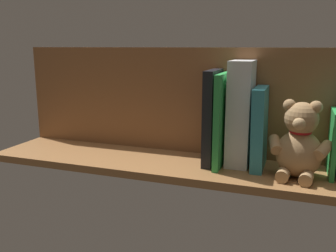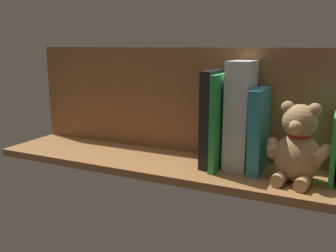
{
  "view_description": "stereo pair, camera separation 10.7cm",
  "coord_description": "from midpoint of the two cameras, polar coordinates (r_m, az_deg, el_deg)",
  "views": [
    {
      "loc": [
        -35.2,
        98.09,
        33.32
      ],
      "look_at": [
        0.0,
        0.0,
        10.38
      ],
      "focal_mm": 39.11,
      "sensor_mm": 36.0,
      "label": 1
    },
    {
      "loc": [
        -45.04,
        93.98,
        33.32
      ],
      "look_at": [
        0.0,
        0.0,
        10.38
      ],
      "focal_mm": 39.11,
      "sensor_mm": 36.0,
      "label": 2
    }
  ],
  "objects": [
    {
      "name": "dictionary_thick_white",
      "position": [
        1.03,
        8.37,
        1.9
      ],
      "size": [
        6.3,
        11.83,
        29.41
      ],
      "primitive_type": "cube",
      "color": "white",
      "rests_on": "ground_plane"
    },
    {
      "name": "book_4",
      "position": [
        1.04,
        4.06,
        1.36
      ],
      "size": [
        2.75,
        14.16,
        26.77
      ],
      "primitive_type": "cube",
      "color": "black",
      "rests_on": "ground_plane"
    },
    {
      "name": "ground_plane",
      "position": [
        1.1,
        -2.8,
        -5.9
      ],
      "size": [
        108.71,
        26.09,
        2.2
      ],
      "primitive_type": "cube",
      "color": "#9E6B3D"
    },
    {
      "name": "book_1",
      "position": [
        1.02,
        21.59,
        -2.51
      ],
      "size": [
        1.31,
        13.52,
        17.15
      ],
      "primitive_type": "cube",
      "rotation": [
        0.0,
        0.01,
        0.0
      ],
      "color": "green",
      "rests_on": "ground_plane"
    },
    {
      "name": "book_2",
      "position": [
        1.02,
        11.23,
        -0.35
      ],
      "size": [
        3.63,
        14.18,
        22.46
      ],
      "primitive_type": "cube",
      "rotation": [
        0.0,
        0.02,
        0.0
      ],
      "color": "teal",
      "rests_on": "ground_plane"
    },
    {
      "name": "book_3",
      "position": [
        1.03,
        5.5,
        0.94
      ],
      "size": [
        1.64,
        16.2,
        26.01
      ],
      "primitive_type": "cube",
      "color": "green",
      "rests_on": "ground_plane"
    },
    {
      "name": "teddy_bear",
      "position": [
        0.97,
        16.9,
        -2.71
      ],
      "size": [
        16.2,
        13.83,
        20.11
      ],
      "rotation": [
        0.0,
        0.0,
        -0.13
      ],
      "color": "tan",
      "rests_on": "ground_plane"
    },
    {
      "name": "shelf_back_panel",
      "position": [
        1.15,
        -0.83,
        3.98
      ],
      "size": [
        108.71,
        1.5,
        32.82
      ],
      "primitive_type": "cube",
      "color": "brown",
      "rests_on": "ground_plane"
    }
  ]
}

